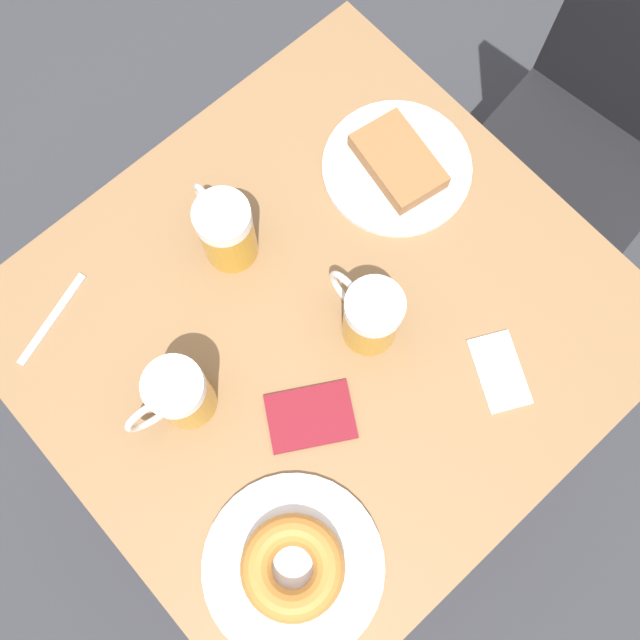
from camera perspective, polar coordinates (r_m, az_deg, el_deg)
name	(u,v)px	position (r m, az deg, el deg)	size (l,w,h in m)	color
ground_plane	(320,405)	(1.84, 0.00, -6.81)	(8.00, 8.00, 0.00)	#333338
table	(320,336)	(1.16, 0.00, -1.29)	(0.81, 0.86, 0.77)	olive
chair	(598,128)	(1.63, 21.34, 14.09)	(0.45, 0.45, 0.84)	black
plate_with_cake	(397,165)	(1.18, 6.21, 12.25)	(0.24, 0.24, 0.04)	silver
plate_with_donut	(293,567)	(1.03, -2.18, -19.14)	(0.25, 0.25, 0.05)	silver
beer_mug_left	(226,230)	(1.07, -7.56, 7.13)	(0.13, 0.08, 0.14)	#C68C23
beer_mug_center	(179,395)	(1.01, -11.20, -5.92)	(0.08, 0.13, 0.14)	#C68C23
beer_mug_right	(370,316)	(1.02, 4.04, 0.33)	(0.13, 0.08, 0.14)	#C68C23
napkin_folded	(500,371)	(1.10, 14.17, -4.01)	(0.13, 0.11, 0.00)	white
fork	(52,319)	(1.16, -20.65, 0.09)	(0.06, 0.16, 0.00)	silver
passport_near_edge	(311,417)	(1.05, -0.76, -7.74)	(0.14, 0.15, 0.01)	maroon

